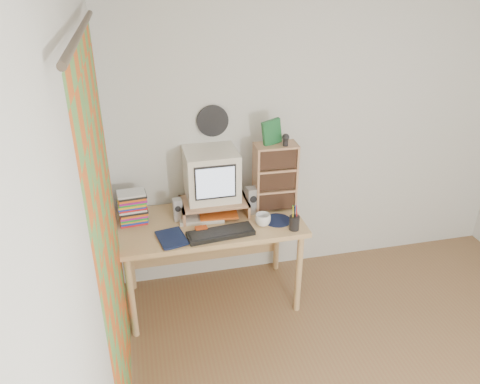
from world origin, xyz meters
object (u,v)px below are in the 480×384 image
cd_rack (275,177)px  diary (159,240)px  mug (263,220)px  dvd_stack (132,206)px  keyboard (221,233)px  desk (209,231)px  crt_monitor (212,176)px

cd_rack → diary: bearing=-160.0°
cd_rack → diary: cd_rack is taller
mug → dvd_stack: bearing=164.6°
dvd_stack → cd_rack: bearing=-5.7°
keyboard → dvd_stack: size_ratio=1.69×
keyboard → mug: bearing=6.0°
keyboard → desk: bearing=92.1°
dvd_stack → desk: bearing=-9.2°
crt_monitor → cd_rack: (0.49, -0.06, -0.04)m
dvd_stack → cd_rack: size_ratio=0.53×
keyboard → mug: (0.34, 0.07, 0.03)m
keyboard → mug: 0.35m
desk → mug: mug is taller
keyboard → mug: size_ratio=4.11×
desk → diary: diary is taller
mug → diary: bearing=-175.3°
cd_rack → mug: bearing=-121.7°
crt_monitor → dvd_stack: size_ratio=1.40×
crt_monitor → diary: crt_monitor is taller
cd_rack → crt_monitor: bearing=174.9°
desk → keyboard: bearing=-82.2°
crt_monitor → dvd_stack: crt_monitor is taller
keyboard → diary: diary is taller
crt_monitor → mug: 0.52m
desk → mug: bearing=-30.1°
desk → dvd_stack: 0.63m
dvd_stack → mug: (0.95, -0.26, -0.10)m
desk → mug: 0.47m
crt_monitor → desk: bearing=-120.1°
dvd_stack → diary: (0.16, -0.33, -0.12)m
keyboard → cd_rack: 0.64m
keyboard → crt_monitor: bearing=82.8°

